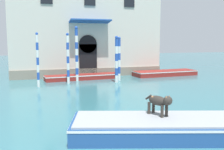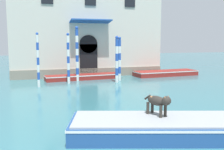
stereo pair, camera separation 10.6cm
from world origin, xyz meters
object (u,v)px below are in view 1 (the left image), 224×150
(mooring_pole_0, at_px, (119,59))
(mooring_pole_3, at_px, (68,58))
(boat_foreground, at_px, (172,127))
(mooring_pole_1, at_px, (77,54))
(boat_moored_near_palazzo, at_px, (82,77))
(boat_moored_far, at_px, (165,73))
(mooring_pole_2, at_px, (116,59))
(dog_on_deck, at_px, (160,101))
(mooring_pole_4, at_px, (38,60))

(mooring_pole_0, distance_m, mooring_pole_3, 4.45)
(mooring_pole_3, bearing_deg, mooring_pole_0, 4.69)
(boat_foreground, xyz_separation_m, mooring_pole_3, (-1.93, 12.85, 1.67))
(mooring_pole_1, height_order, mooring_pole_3, mooring_pole_1)
(boat_moored_near_palazzo, relative_size, mooring_pole_3, 1.66)
(boat_moored_far, distance_m, mooring_pole_1, 9.12)
(mooring_pole_2, bearing_deg, mooring_pole_0, 60.75)
(mooring_pole_0, bearing_deg, mooring_pole_2, -119.25)
(mooring_pole_1, distance_m, mooring_pole_2, 3.49)
(boat_foreground, xyz_separation_m, mooring_pole_1, (-1.03, 13.98, 1.97))
(mooring_pole_3, bearing_deg, dog_on_deck, -82.42)
(boat_moored_far, height_order, mooring_pole_2, mooring_pole_2)
(boat_moored_near_palazzo, xyz_separation_m, boat_moored_far, (8.25, 0.14, 0.02))
(mooring_pole_2, bearing_deg, boat_moored_far, 24.13)
(boat_moored_far, height_order, mooring_pole_3, mooring_pole_3)
(dog_on_deck, relative_size, mooring_pole_4, 0.29)
(boat_moored_far, height_order, mooring_pole_1, mooring_pole_1)
(boat_foreground, bearing_deg, dog_on_deck, 139.41)
(dog_on_deck, height_order, mooring_pole_2, mooring_pole_2)
(mooring_pole_4, bearing_deg, mooring_pole_2, 2.71)
(boat_moored_near_palazzo, distance_m, mooring_pole_0, 3.67)
(boat_foreground, height_order, boat_moored_near_palazzo, boat_foreground)
(dog_on_deck, distance_m, mooring_pole_4, 12.12)
(boat_moored_near_palazzo, xyz_separation_m, mooring_pole_0, (2.94, -1.44, 1.65))
(dog_on_deck, bearing_deg, mooring_pole_1, 161.00)
(boat_moored_near_palazzo, bearing_deg, mooring_pole_1, -136.37)
(dog_on_deck, xyz_separation_m, boat_moored_near_palazzo, (-0.16, 14.21, -0.96))
(boat_moored_near_palazzo, distance_m, mooring_pole_2, 3.82)
(mooring_pole_0, bearing_deg, mooring_pole_4, -168.70)
(boat_moored_near_palazzo, bearing_deg, boat_foreground, -93.11)
(mooring_pole_0, bearing_deg, boat_foreground, -100.72)
(boat_foreground, bearing_deg, mooring_pole_1, 111.05)
(mooring_pole_1, xyz_separation_m, mooring_pole_4, (-3.24, -2.13, -0.31))
(boat_foreground, xyz_separation_m, dog_on_deck, (-0.28, 0.44, 0.85))
(boat_moored_near_palazzo, xyz_separation_m, mooring_pole_2, (2.35, -2.50, 1.68))
(mooring_pole_1, height_order, mooring_pole_2, mooring_pole_1)
(mooring_pole_2, distance_m, mooring_pole_3, 3.90)
(mooring_pole_3, relative_size, mooring_pole_4, 1.00)
(boat_foreground, relative_size, mooring_pole_3, 1.88)
(boat_moored_far, distance_m, mooring_pole_3, 10.09)
(boat_moored_far, bearing_deg, mooring_pole_0, -166.80)
(dog_on_deck, relative_size, mooring_pole_2, 0.31)
(mooring_pole_2, bearing_deg, boat_moored_near_palazzo, 133.22)
(mooring_pole_1, bearing_deg, dog_on_deck, -86.83)
(mooring_pole_2, bearing_deg, dog_on_deck, -100.58)
(boat_moored_far, xyz_separation_m, mooring_pole_4, (-12.09, -2.94, 1.76))
(dog_on_deck, height_order, mooring_pole_4, mooring_pole_4)
(mooring_pole_0, distance_m, mooring_pole_4, 6.91)
(mooring_pole_1, bearing_deg, mooring_pole_3, -128.34)
(boat_moored_near_palazzo, distance_m, mooring_pole_4, 5.07)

